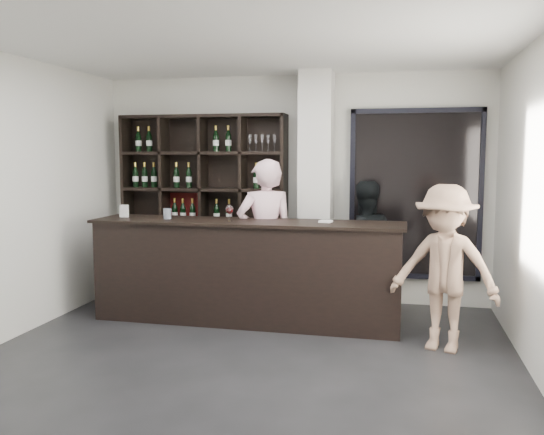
% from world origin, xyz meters
% --- Properties ---
extents(floor, '(5.00, 5.50, 0.01)m').
position_xyz_m(floor, '(0.00, 0.00, -0.01)').
color(floor, black).
rests_on(floor, ground).
extents(wine_shelf, '(2.20, 0.35, 2.40)m').
position_xyz_m(wine_shelf, '(-1.15, 2.57, 1.20)').
color(wine_shelf, black).
rests_on(wine_shelf, floor).
extents(structural_column, '(0.40, 0.40, 2.90)m').
position_xyz_m(structural_column, '(0.35, 2.47, 1.45)').
color(structural_column, silver).
rests_on(structural_column, floor).
extents(glass_panel, '(1.60, 0.08, 2.10)m').
position_xyz_m(glass_panel, '(1.55, 2.69, 1.40)').
color(glass_panel, black).
rests_on(glass_panel, floor).
extents(tasting_counter, '(3.50, 0.72, 1.15)m').
position_xyz_m(tasting_counter, '(-0.30, 1.55, 0.58)').
color(tasting_counter, black).
rests_on(tasting_counter, floor).
extents(taster_pink, '(0.79, 0.67, 1.84)m').
position_xyz_m(taster_pink, '(-0.15, 1.85, 0.92)').
color(taster_pink, beige).
rests_on(taster_pink, floor).
extents(taster_black, '(0.93, 0.84, 1.57)m').
position_xyz_m(taster_black, '(0.95, 2.35, 0.79)').
color(taster_black, black).
rests_on(taster_black, floor).
extents(customer, '(1.17, 0.90, 1.61)m').
position_xyz_m(customer, '(1.80, 1.05, 0.80)').
color(customer, '#9A755E').
rests_on(customer, floor).
extents(wine_glass, '(0.11, 0.11, 0.21)m').
position_xyz_m(wine_glass, '(-0.46, 1.44, 1.26)').
color(wine_glass, white).
rests_on(wine_glass, tasting_counter).
extents(spit_cup, '(0.10, 0.10, 0.12)m').
position_xyz_m(spit_cup, '(-1.23, 1.54, 1.21)').
color(spit_cup, silver).
rests_on(spit_cup, tasting_counter).
extents(napkin_stack, '(0.15, 0.15, 0.02)m').
position_xyz_m(napkin_stack, '(0.59, 1.59, 1.16)').
color(napkin_stack, white).
rests_on(napkin_stack, tasting_counter).
extents(card_stand, '(0.10, 0.05, 0.15)m').
position_xyz_m(card_stand, '(-1.80, 1.61, 1.23)').
color(card_stand, white).
rests_on(card_stand, tasting_counter).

